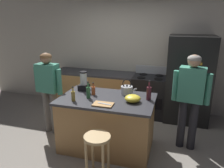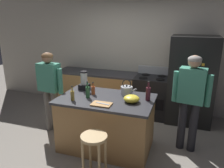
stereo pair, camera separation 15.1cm
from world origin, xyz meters
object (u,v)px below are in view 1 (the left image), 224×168
(kitchen_island, at_px, (107,123))
(stove_range, at_px, (150,96))
(person_by_island_left, at_px, (48,86))
(bottle_vinegar, at_px, (73,96))
(mixing_bowl, at_px, (133,98))
(person_by_sink_right, at_px, (191,94))
(bottle_cooking_sauce, at_px, (93,90))
(tea_kettle, at_px, (127,90))
(bottle_olive_oil, at_px, (88,92))
(cutting_board, at_px, (103,104))
(chef_knife, at_px, (104,104))
(blender_appliance, at_px, (84,82))
(bar_stool, at_px, (97,146))
(bottle_wine, at_px, (149,93))
(refrigerator, at_px, (189,80))

(kitchen_island, bearing_deg, stove_range, 71.05)
(person_by_island_left, distance_m, bottle_vinegar, 0.88)
(mixing_bowl, bearing_deg, person_by_sink_right, 25.79)
(bottle_cooking_sauce, xyz_separation_m, tea_kettle, (0.54, 0.18, 0.00))
(bottle_vinegar, bearing_deg, bottle_cooking_sauce, 61.00)
(bottle_olive_oil, relative_size, mixing_bowl, 1.12)
(person_by_sink_right, distance_m, cutting_board, 1.43)
(person_by_island_left, height_order, chef_knife, person_by_island_left)
(blender_appliance, xyz_separation_m, bottle_cooking_sauce, (0.26, -0.19, -0.07))
(bar_stool, bearing_deg, bottle_cooking_sauce, 113.63)
(bottle_olive_oil, bearing_deg, stove_range, 63.14)
(stove_range, distance_m, bottle_wine, 1.52)
(bottle_vinegar, relative_size, tea_kettle, 0.86)
(chef_knife, bearing_deg, person_by_island_left, 167.26)
(stove_range, relative_size, chef_knife, 4.93)
(refrigerator, height_order, stove_range, refrigerator)
(blender_appliance, relative_size, bottle_olive_oil, 1.23)
(bottle_olive_oil, distance_m, cutting_board, 0.40)
(bottle_vinegar, height_order, bottle_olive_oil, bottle_olive_oil)
(mixing_bowl, xyz_separation_m, tea_kettle, (-0.16, 0.31, 0.02))
(bottle_olive_oil, bearing_deg, cutting_board, -33.55)
(bottle_wine, bearing_deg, bottle_cooking_sauce, -178.40)
(bottle_vinegar, xyz_separation_m, tea_kettle, (0.74, 0.54, -0.01))
(person_by_island_left, height_order, bottle_wine, person_by_island_left)
(kitchen_island, bearing_deg, blender_appliance, 151.96)
(bottle_wine, relative_size, tea_kettle, 1.15)
(person_by_sink_right, relative_size, bottle_vinegar, 6.85)
(kitchen_island, bearing_deg, bottle_vinegar, -150.13)
(bottle_cooking_sauce, bearing_deg, person_by_sink_right, 10.37)
(refrigerator, relative_size, mixing_bowl, 7.35)
(person_by_sink_right, bearing_deg, bottle_wine, -157.83)
(person_by_island_left, bearing_deg, bottle_cooking_sauce, -6.81)
(bottle_wine, xyz_separation_m, tea_kettle, (-0.39, 0.16, -0.04))
(bar_stool, xyz_separation_m, bottle_vinegar, (-0.58, 0.50, 0.48))
(stove_range, distance_m, mixing_bowl, 1.64)
(cutting_board, distance_m, chef_knife, 0.02)
(blender_appliance, xyz_separation_m, tea_kettle, (0.79, -0.00, -0.07))
(chef_knife, bearing_deg, mixing_bowl, 42.64)
(stove_range, bearing_deg, bottle_vinegar, -118.88)
(blender_appliance, bearing_deg, refrigerator, 33.61)
(refrigerator, height_order, cutting_board, refrigerator)
(bar_stool, bearing_deg, bottle_vinegar, 138.82)
(blender_appliance, bearing_deg, cutting_board, -45.70)
(person_by_island_left, bearing_deg, tea_kettle, 2.71)
(person_by_sink_right, xyz_separation_m, cutting_board, (-1.27, -0.67, -0.06))
(bar_stool, bearing_deg, person_by_island_left, 143.48)
(kitchen_island, height_order, bottle_olive_oil, bottle_olive_oil)
(mixing_bowl, bearing_deg, cutting_board, -147.52)
(kitchen_island, relative_size, bar_stool, 2.33)
(refrigerator, bearing_deg, blender_appliance, -146.39)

